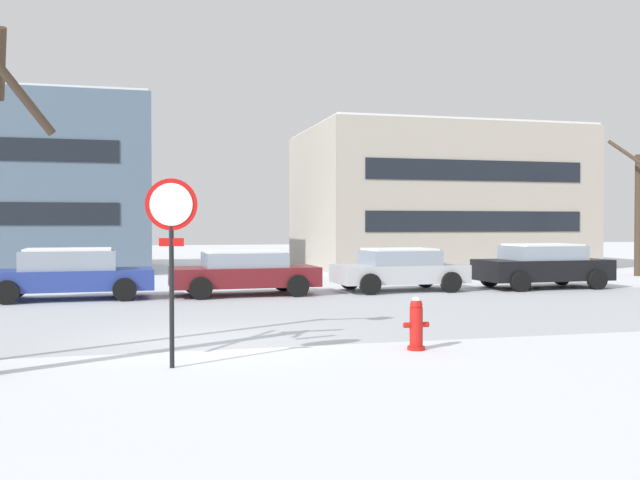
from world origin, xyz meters
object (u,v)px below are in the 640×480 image
at_px(parked_car_maroon, 244,272).
at_px(parked_car_black, 542,265).
at_px(stop_sign, 171,235).
at_px(parked_car_blue, 69,273).
at_px(parked_car_silver, 399,269).
at_px(fire_hydrant, 416,323).

height_order(parked_car_maroon, parked_car_black, parked_car_black).
xyz_separation_m(stop_sign, parked_car_blue, (-2.33, 10.34, -1.21)).
height_order(parked_car_blue, parked_car_silver, parked_car_blue).
bearing_deg(parked_car_maroon, fire_hydrant, -81.70).
xyz_separation_m(parked_car_maroon, parked_car_silver, (4.91, 0.09, 0.00)).
height_order(stop_sign, parked_car_silver, stop_sign).
bearing_deg(fire_hydrant, stop_sign, -173.29).
relative_size(parked_car_blue, parked_car_maroon, 1.06).
relative_size(fire_hydrant, parked_car_maroon, 0.20).
relative_size(stop_sign, parked_car_maroon, 0.64).
distance_m(parked_car_blue, parked_car_black, 14.73).
bearing_deg(parked_car_blue, parked_car_silver, 0.52).
bearing_deg(fire_hydrant, parked_car_silver, 70.78).
relative_size(fire_hydrant, parked_car_blue, 0.19).
relative_size(stop_sign, parked_car_blue, 0.60).
bearing_deg(parked_car_blue, parked_car_black, -0.51).
distance_m(parked_car_maroon, parked_car_black, 9.82).
distance_m(fire_hydrant, parked_car_maroon, 9.97).
bearing_deg(stop_sign, parked_car_black, 39.47).
distance_m(stop_sign, parked_car_black, 16.11).
xyz_separation_m(stop_sign, parked_car_maroon, (2.58, 10.34, -1.25)).
height_order(parked_car_silver, parked_car_black, parked_car_black).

